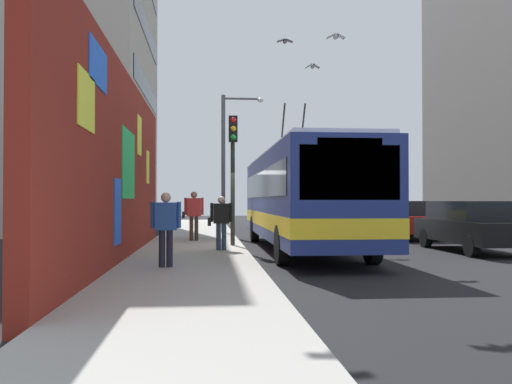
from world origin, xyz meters
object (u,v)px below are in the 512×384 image
object	(u,v)px
city_bus	(301,196)
parked_car_red	(403,219)
traffic_light	(233,158)
street_lamp	(228,153)
parked_car_black	(469,225)
pedestrian_near_wall	(166,223)
pedestrian_at_curb	(221,219)
pedestrian_midblock	(194,211)

from	to	relation	value
city_bus	parked_car_red	xyz separation A→B (m)	(4.94, -5.20, -0.92)
traffic_light	street_lamp	world-z (taller)	street_lamp
parked_car_black	pedestrian_near_wall	xyz separation A→B (m)	(-4.38, 9.08, 0.26)
parked_car_black	street_lamp	size ratio (longest dim) A/B	0.78
pedestrian_at_curb	street_lamp	bearing A→B (deg)	-3.69
parked_car_red	street_lamp	world-z (taller)	street_lamp
parked_car_black	parked_car_red	world-z (taller)	same
pedestrian_near_wall	parked_car_black	bearing A→B (deg)	-64.26
pedestrian_near_wall	pedestrian_midblock	bearing A→B (deg)	-3.01
city_bus	pedestrian_near_wall	distance (m)	6.48
pedestrian_midblock	pedestrian_near_wall	bearing A→B (deg)	176.99
pedestrian_midblock	pedestrian_at_curb	size ratio (longest dim) A/B	1.13
city_bus	pedestrian_near_wall	world-z (taller)	city_bus
traffic_light	pedestrian_midblock	bearing A→B (deg)	29.95
parked_car_black	traffic_light	world-z (taller)	traffic_light
traffic_light	parked_car_black	bearing A→B (deg)	-99.32
city_bus	parked_car_red	bearing A→B (deg)	-46.45
pedestrian_near_wall	pedestrian_at_curb	bearing A→B (deg)	-18.17
city_bus	pedestrian_at_curb	world-z (taller)	city_bus
city_bus	traffic_light	distance (m)	2.51
pedestrian_near_wall	traffic_light	distance (m)	6.14
parked_car_black	pedestrian_at_curb	distance (m)	7.79
city_bus	parked_car_red	world-z (taller)	city_bus
parked_car_black	parked_car_red	distance (m)	5.72
pedestrian_midblock	pedestrian_at_curb	distance (m)	4.00
city_bus	traffic_light	world-z (taller)	city_bus
city_bus	pedestrian_midblock	xyz separation A→B (m)	(2.70, 3.46, -0.55)
parked_car_red	pedestrian_near_wall	size ratio (longest dim) A/B	2.60
parked_car_red	city_bus	bearing A→B (deg)	133.55
pedestrian_midblock	parked_car_red	bearing A→B (deg)	-75.50
pedestrian_at_curb	parked_car_red	bearing A→B (deg)	-51.70
parked_car_black	pedestrian_at_curb	size ratio (longest dim) A/B	3.09
parked_car_red	pedestrian_midblock	distance (m)	8.96
city_bus	parked_car_black	bearing A→B (deg)	-98.53
traffic_light	parked_car_red	bearing A→B (deg)	-58.42
pedestrian_midblock	traffic_light	world-z (taller)	traffic_light
city_bus	parked_car_black	distance (m)	5.34
pedestrian_near_wall	parked_car_red	bearing A→B (deg)	-41.94
parked_car_red	pedestrian_midblock	bearing A→B (deg)	104.50
pedestrian_near_wall	city_bus	bearing A→B (deg)	-36.93
city_bus	pedestrian_midblock	size ratio (longest dim) A/B	6.77
pedestrian_near_wall	street_lamp	bearing A→B (deg)	-8.40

